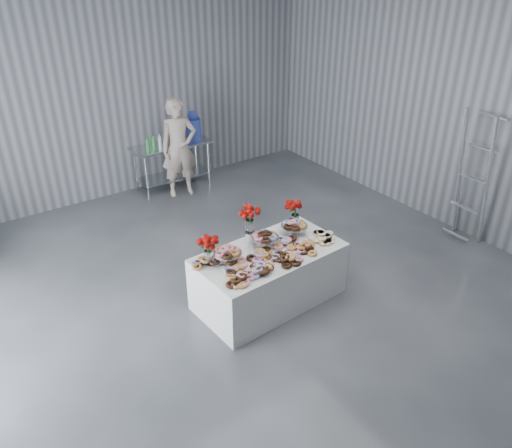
% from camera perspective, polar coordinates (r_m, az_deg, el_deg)
% --- Properties ---
extents(ground, '(9.00, 9.00, 0.00)m').
position_cam_1_polar(ground, '(6.55, 0.30, -10.09)').
color(ground, '#35383C').
rests_on(ground, ground).
extents(room_walls, '(8.04, 9.04, 4.02)m').
position_cam_1_polar(room_walls, '(5.21, -2.60, 12.33)').
color(room_walls, gray).
rests_on(room_walls, ground).
extents(display_table, '(1.95, 1.10, 0.75)m').
position_cam_1_polar(display_table, '(6.55, 1.52, -5.98)').
color(display_table, white).
rests_on(display_table, ground).
extents(prep_table, '(1.50, 0.60, 0.90)m').
position_cam_1_polar(prep_table, '(9.74, -9.57, 7.47)').
color(prep_table, silver).
rests_on(prep_table, ground).
extents(donut_mounds, '(1.85, 0.90, 0.09)m').
position_cam_1_polar(donut_mounds, '(6.29, 1.84, -3.05)').
color(donut_mounds, '#C97B49').
rests_on(donut_mounds, display_table).
extents(cake_stand_left, '(0.36, 0.36, 0.17)m').
position_cam_1_polar(cake_stand_left, '(6.09, -3.32, -3.20)').
color(cake_stand_left, silver).
rests_on(cake_stand_left, display_table).
extents(cake_stand_mid, '(0.36, 0.36, 0.17)m').
position_cam_1_polar(cake_stand_mid, '(6.40, 1.07, -1.43)').
color(cake_stand_mid, silver).
rests_on(cake_stand_mid, display_table).
extents(cake_stand_right, '(0.36, 0.36, 0.17)m').
position_cam_1_polar(cake_stand_right, '(6.68, 4.40, -0.08)').
color(cake_stand_right, silver).
rests_on(cake_stand_right, display_table).
extents(danish_pile, '(0.48, 0.48, 0.11)m').
position_cam_1_polar(danish_pile, '(6.66, 7.37, -1.19)').
color(danish_pile, white).
rests_on(danish_pile, display_table).
extents(bouquet_left, '(0.26, 0.26, 0.42)m').
position_cam_1_polar(bouquet_left, '(5.99, -5.48, -2.15)').
color(bouquet_left, white).
rests_on(bouquet_left, display_table).
extents(bouquet_right, '(0.26, 0.26, 0.42)m').
position_cam_1_polar(bouquet_right, '(6.80, 4.54, 1.93)').
color(bouquet_right, white).
rests_on(bouquet_right, display_table).
extents(bouquet_center, '(0.26, 0.26, 0.57)m').
position_cam_1_polar(bouquet_center, '(6.36, -0.75, 0.86)').
color(bouquet_center, silver).
rests_on(bouquet_center, display_table).
extents(water_jug, '(0.28, 0.28, 0.55)m').
position_cam_1_polar(water_jug, '(9.77, -7.16, 11.03)').
color(water_jug, blue).
rests_on(water_jug, prep_table).
extents(drink_bottles, '(0.54, 0.08, 0.27)m').
position_cam_1_polar(drink_bottles, '(9.39, -11.26, 9.20)').
color(drink_bottles, '#268C33').
rests_on(drink_bottles, prep_table).
extents(person, '(0.75, 0.57, 1.83)m').
position_cam_1_polar(person, '(9.36, -8.78, 8.58)').
color(person, '#CC8C93').
rests_on(person, ground).
extents(stepladder, '(0.59, 0.53, 2.15)m').
position_cam_1_polar(stepladder, '(8.28, 23.59, 4.81)').
color(stepladder, silver).
rests_on(stepladder, ground).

